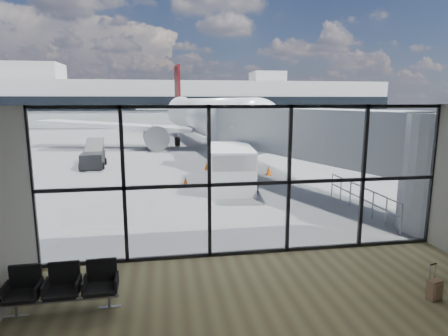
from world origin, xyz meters
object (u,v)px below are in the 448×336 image
object	(u,v)px
seating_row	(63,285)
airliner	(202,117)
suitcase	(435,290)
service_van	(231,167)
mobile_stairs	(16,160)
belt_loader	(93,158)

from	to	relation	value
seating_row	airliner	distance (m)	31.84
suitcase	service_van	size ratio (longest dim) A/B	0.17
service_van	mobile_stairs	distance (m)	16.16
suitcase	mobile_stairs	xyz separation A→B (m)	(-16.33, 20.64, 0.25)
suitcase	belt_loader	xyz separation A→B (m)	(-10.99, 19.71, 0.36)
suitcase	airliner	distance (m)	32.30
suitcase	belt_loader	distance (m)	22.57
service_van	belt_loader	distance (m)	11.32
service_van	airliner	bearing A→B (deg)	95.22
suitcase	mobile_stairs	world-z (taller)	mobile_stairs
suitcase	belt_loader	bearing A→B (deg)	102.79
seating_row	airliner	world-z (taller)	airliner
suitcase	mobile_stairs	distance (m)	26.31
airliner	service_van	bearing A→B (deg)	-98.07
seating_row	belt_loader	bearing A→B (deg)	96.13
mobile_stairs	belt_loader	bearing A→B (deg)	-17.96
seating_row	service_van	size ratio (longest dim) A/B	0.45
service_van	belt_loader	xyz separation A→B (m)	(-8.38, 7.60, -0.50)
mobile_stairs	airliner	bearing A→B (deg)	30.74
seating_row	mobile_stairs	distance (m)	21.14
seating_row	service_van	distance (m)	12.54
suitcase	airliner	xyz separation A→B (m)	(-2.06, 32.12, 2.63)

